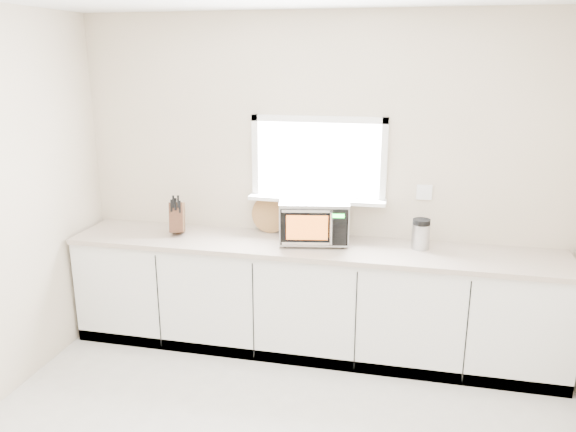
# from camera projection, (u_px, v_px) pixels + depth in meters

# --- Properties ---
(back_wall) EXTENTS (4.00, 0.17, 2.70)m
(back_wall) POSITION_uv_depth(u_px,v_px,m) (318.00, 182.00, 4.60)
(back_wall) COLOR beige
(back_wall) RESTS_ON ground
(cabinets) EXTENTS (3.92, 0.60, 0.88)m
(cabinets) POSITION_uv_depth(u_px,v_px,m) (311.00, 300.00, 4.58)
(cabinets) COLOR silver
(cabinets) RESTS_ON ground
(countertop) EXTENTS (3.92, 0.64, 0.04)m
(countertop) POSITION_uv_depth(u_px,v_px,m) (311.00, 247.00, 4.44)
(countertop) COLOR #B5A495
(countertop) RESTS_ON cabinets
(microwave) EXTENTS (0.60, 0.51, 0.35)m
(microwave) POSITION_uv_depth(u_px,v_px,m) (314.00, 220.00, 4.47)
(microwave) COLOR black
(microwave) RESTS_ON countertop
(knife_block) EXTENTS (0.18, 0.26, 0.34)m
(knife_block) POSITION_uv_depth(u_px,v_px,m) (177.00, 217.00, 4.66)
(knife_block) COLOR #4F321C
(knife_block) RESTS_ON countertop
(cutting_board) EXTENTS (0.32, 0.08, 0.32)m
(cutting_board) POSITION_uv_depth(u_px,v_px,m) (270.00, 214.00, 4.71)
(cutting_board) COLOR #8F5F37
(cutting_board) RESTS_ON countertop
(coffee_grinder) EXTENTS (0.16, 0.16, 0.24)m
(coffee_grinder) POSITION_uv_depth(u_px,v_px,m) (421.00, 234.00, 4.31)
(coffee_grinder) COLOR #A7AAAE
(coffee_grinder) RESTS_ON countertop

